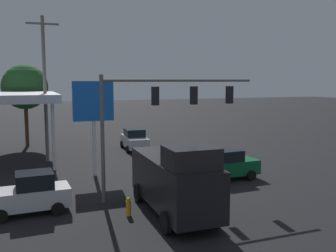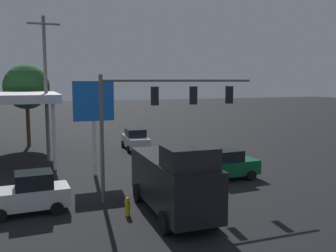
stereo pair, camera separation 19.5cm
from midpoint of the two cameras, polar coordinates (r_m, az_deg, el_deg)
ground_plane at (r=22.35m, az=1.60°, el=-9.49°), size 200.00×200.00×0.00m
traffic_signal_assembly at (r=20.17m, az=-0.98°, el=3.12°), size 8.78×0.43×6.62m
utility_pole at (r=30.54m, az=-18.43°, el=5.78°), size 2.40×0.26×11.20m
price_sign at (r=25.07m, az=-11.53°, el=3.02°), size 2.67×0.27×6.29m
hatchback_crossing at (r=19.34m, az=-20.56°, el=-9.64°), size 3.87×2.09×1.97m
sedan_far at (r=34.51m, az=-5.29°, el=-2.05°), size 2.27×4.50×1.93m
sedan_waiting at (r=24.36m, az=8.36°, el=-5.87°), size 4.49×2.24×1.93m
delivery_truck at (r=17.75m, az=0.73°, el=-8.16°), size 2.67×6.85×3.58m
street_tree at (r=38.29m, az=-21.11°, el=5.56°), size 4.28×4.28×7.88m
fire_hydrant at (r=18.05m, az=-6.35°, el=-12.11°), size 0.24×0.24×0.88m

